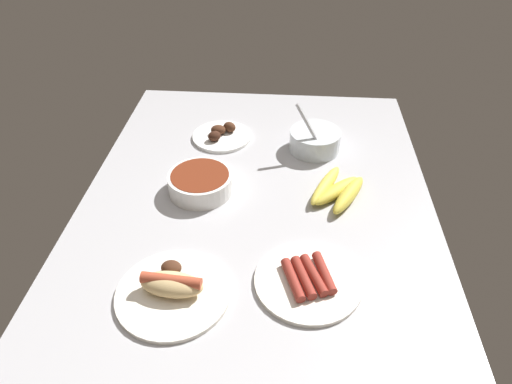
{
  "coord_description": "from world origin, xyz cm",
  "views": [
    {
      "loc": [
        91.38,
        6.81,
        75.45
      ],
      "look_at": [
        0.42,
        -0.12,
        3.0
      ],
      "focal_mm": 32.37,
      "sensor_mm": 36.0,
      "label": 1
    }
  ],
  "objects": [
    {
      "name": "ground_plane",
      "position": [
        0.0,
        0.0,
        -1.5
      ],
      "size": [
        120.0,
        90.0,
        3.0
      ],
      "primitive_type": "cube",
      "color": "#B2B2B7"
    },
    {
      "name": "plate_grilled_meat",
      "position": [
        -29.45,
        -13.04,
        1.05
      ],
      "size": [
        18.02,
        18.02,
        4.06
      ],
      "color": "white",
      "rests_on": "ground_plane"
    },
    {
      "name": "plate_hotdog_assembled",
      "position": [
        31.59,
        -14.79,
        1.77
      ],
      "size": [
        23.63,
        23.63,
        5.61
      ],
      "color": "white",
      "rests_on": "ground_plane"
    },
    {
      "name": "bowl_coleslaw",
      "position": [
        -25.14,
        15.3,
        3.39
      ],
      "size": [
        14.91,
        14.91,
        16.02
      ],
      "color": "silver",
      "rests_on": "ground_plane"
    },
    {
      "name": "banana_bunch",
      "position": [
        -3.38,
        20.67,
        1.78
      ],
      "size": [
        21.02,
        16.47,
        3.82
      ],
      "color": "gold",
      "rests_on": "ground_plane"
    },
    {
      "name": "bowl_chili",
      "position": [
        -2.75,
        -14.88,
        2.9
      ],
      "size": [
        16.79,
        16.79,
        5.31
      ],
      "color": "white",
      "rests_on": "ground_plane"
    },
    {
      "name": "plate_sausages",
      "position": [
        26.52,
        12.86,
        0.92
      ],
      "size": [
        22.73,
        22.73,
        3.11
      ],
      "color": "white",
      "rests_on": "ground_plane"
    }
  ]
}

